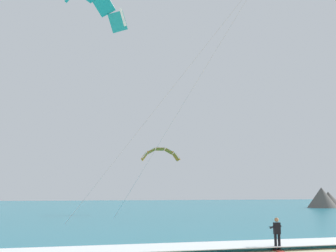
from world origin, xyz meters
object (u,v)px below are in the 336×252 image
Objects in this scene: kite_primary at (95,1)px; kite_distant at (160,153)px; surfboard at (278,250)px; kitesurfer at (277,232)px.

kite_distant is at bearing 66.72° from kite_primary.
kite_distant is at bearing 86.42° from surfboard.
kite_primary is at bearing -113.28° from kite_distant.
kitesurfer reaches higher than surfboard.
surfboard is at bearing -93.58° from kite_distant.
kite_primary is (-9.13, 7.54, 16.20)m from surfboard.
kite_primary is 29.54m from kite_distant.
kite_primary is (-9.13, 7.53, 15.29)m from kitesurfer.
kite_distant reaches higher than kitesurfer.
kite_distant is (2.11, 33.67, 8.22)m from surfboard.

